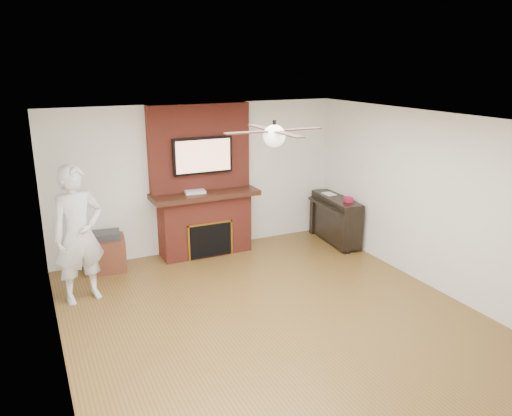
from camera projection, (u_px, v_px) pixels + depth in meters
name	position (u px, v px, depth m)	size (l,w,h in m)	color
room_shell	(273.00, 224.00, 6.04)	(5.36, 5.86, 2.86)	brown
fireplace	(203.00, 196.00, 8.32)	(1.78, 0.64, 2.50)	maroon
tv	(203.00, 156.00, 8.08)	(1.00, 0.08, 0.60)	black
ceiling_fan	(274.00, 135.00, 5.73)	(1.21, 1.21, 0.31)	black
person	(79.00, 235.00, 6.61)	(0.69, 0.46, 1.88)	silver
side_table	(108.00, 252.00, 7.79)	(0.60, 0.60, 0.62)	#512617
piano	(335.00, 218.00, 8.94)	(0.60, 1.30, 0.92)	black
cable_box	(195.00, 192.00, 8.13)	(0.33, 0.19, 0.05)	silver
candle_orange	(197.00, 255.00, 8.27)	(0.07, 0.07, 0.14)	#E2491A
candle_green	(204.00, 254.00, 8.35)	(0.07, 0.07, 0.09)	#4A8334
candle_cream	(216.00, 252.00, 8.43)	(0.08, 0.08, 0.10)	beige
candle_blue	(217.00, 252.00, 8.46)	(0.06, 0.06, 0.09)	#375EA6
candle_cream_extra	(212.00, 253.00, 8.40)	(0.08, 0.08, 0.10)	#FCC8CF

